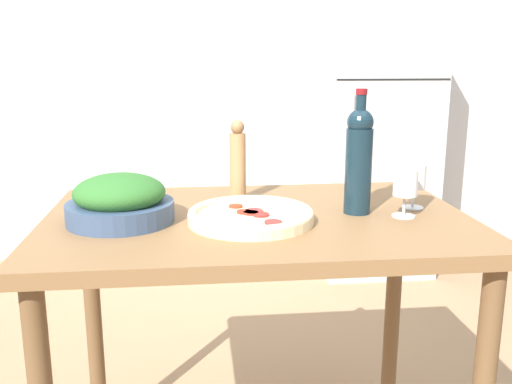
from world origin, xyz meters
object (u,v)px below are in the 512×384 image
(pepper_mill, at_px, (238,162))
(salad_bowl, at_px, (120,201))
(homemade_pizza, at_px, (251,216))
(wine_glass_near, at_px, (405,186))
(refrigerator, at_px, (374,137))
(wine_bottle, at_px, (359,158))
(wine_glass_far, at_px, (414,178))

(pepper_mill, relative_size, salad_bowl, 0.87)
(homemade_pizza, bearing_deg, wine_glass_near, 1.37)
(wine_glass_near, relative_size, pepper_mill, 0.53)
(pepper_mill, height_order, salad_bowl, pepper_mill)
(refrigerator, bearing_deg, homemade_pizza, -116.00)
(wine_glass_near, distance_m, salad_bowl, 0.79)
(wine_bottle, distance_m, salad_bowl, 0.68)
(wine_bottle, relative_size, wine_glass_near, 2.64)
(wine_glass_near, relative_size, salad_bowl, 0.46)
(wine_glass_near, distance_m, homemade_pizza, 0.44)
(pepper_mill, relative_size, homemade_pizza, 0.74)
(salad_bowl, bearing_deg, refrigerator, 55.91)
(refrigerator, distance_m, pepper_mill, 2.06)
(pepper_mill, distance_m, homemade_pizza, 0.26)
(wine_glass_near, distance_m, pepper_mill, 0.51)
(refrigerator, distance_m, salad_bowl, 2.40)
(wine_bottle, height_order, salad_bowl, wine_bottle)
(wine_glass_far, xyz_separation_m, pepper_mill, (-0.51, 0.14, 0.03))
(wine_bottle, relative_size, salad_bowl, 1.22)
(wine_bottle, bearing_deg, wine_glass_far, 11.22)
(wine_bottle, xyz_separation_m, homemade_pizza, (-0.32, -0.06, -0.14))
(refrigerator, height_order, wine_glass_near, refrigerator)
(wine_bottle, relative_size, homemade_pizza, 1.03)
(wine_bottle, xyz_separation_m, salad_bowl, (-0.67, -0.02, -0.10))
(wine_glass_near, xyz_separation_m, wine_glass_far, (0.06, 0.09, 0.00))
(pepper_mill, bearing_deg, wine_bottle, -28.29)
(wine_bottle, height_order, pepper_mill, wine_bottle)
(wine_bottle, xyz_separation_m, wine_glass_near, (0.12, -0.05, -0.07))
(wine_glass_far, height_order, salad_bowl, same)
(salad_bowl, bearing_deg, homemade_pizza, -6.82)
(wine_glass_far, distance_m, salad_bowl, 0.85)
(pepper_mill, bearing_deg, refrigerator, 60.60)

